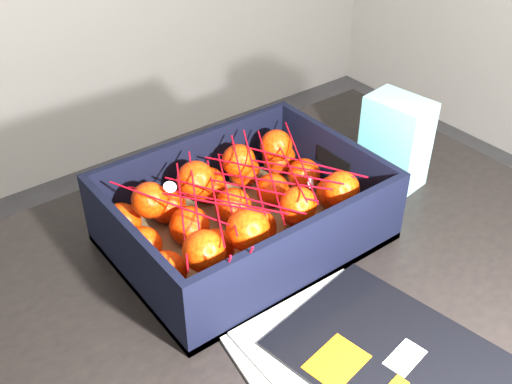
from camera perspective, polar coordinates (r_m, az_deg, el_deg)
table at (r=0.96m, az=-0.47°, el=-13.84°), size 1.20×0.80×0.75m
magazine_stack at (r=0.81m, az=10.20°, el=-15.89°), size 0.32×0.33×0.02m
produce_crate at (r=0.96m, az=-1.08°, el=-2.62°), size 0.40×0.30×0.13m
clementine_heap at (r=0.95m, az=-1.45°, el=-1.88°), size 0.38×0.28×0.11m
mesh_net at (r=0.91m, az=-1.24°, el=0.40°), size 0.34×0.27×0.09m
retail_carton at (r=1.11m, az=12.98°, el=4.66°), size 0.09×0.12×0.16m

